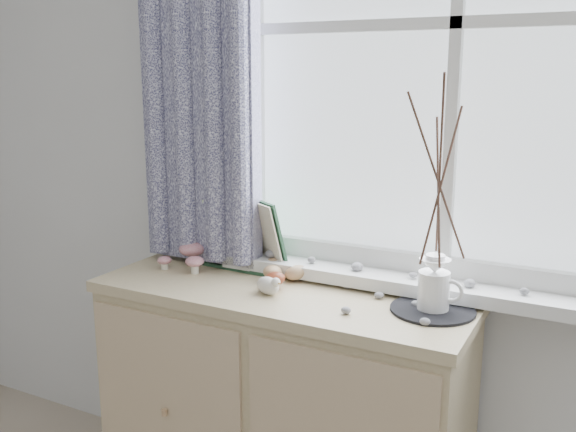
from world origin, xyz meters
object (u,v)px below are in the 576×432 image
at_px(twig_pitcher, 440,177).
at_px(botanical_book, 240,235).
at_px(sideboard, 281,413).
at_px(toadstool_cluster, 190,254).

bearing_deg(twig_pitcher, botanical_book, 167.22).
relative_size(sideboard, toadstool_cluster, 6.80).
bearing_deg(botanical_book, toadstool_cluster, -159.97).
bearing_deg(twig_pitcher, toadstool_cluster, 172.04).
relative_size(sideboard, botanical_book, 3.28).
distance_m(sideboard, botanical_book, 0.60).
bearing_deg(botanical_book, sideboard, -24.81).
distance_m(botanical_book, toadstool_cluster, 0.20).
relative_size(botanical_book, toadstool_cluster, 2.07).
bearing_deg(sideboard, toadstool_cluster, 171.40).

